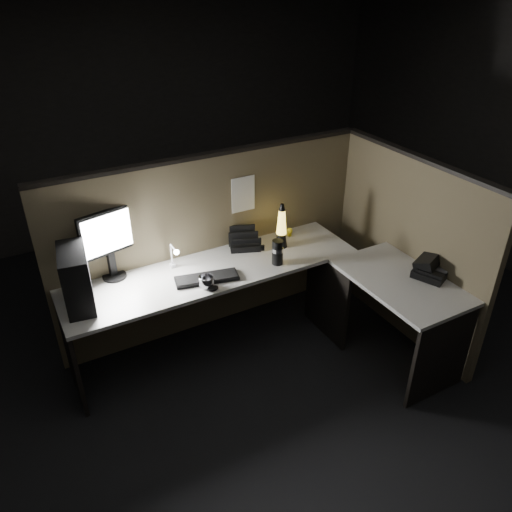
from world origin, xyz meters
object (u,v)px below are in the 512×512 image
pc_tower (76,279)px  keyboard (207,278)px  lava_lamp (281,229)px  monitor (108,238)px  desk_phone (430,267)px

pc_tower → keyboard: pc_tower is taller
keyboard → lava_lamp: 0.78m
lava_lamp → monitor: bearing=171.1°
keyboard → desk_phone: 1.67m
lava_lamp → desk_phone: 1.18m
pc_tower → monitor: (0.29, 0.25, 0.11)m
keyboard → lava_lamp: (0.74, 0.17, 0.15)m
monitor → keyboard: (0.59, -0.38, -0.31)m
pc_tower → desk_phone: bearing=-12.2°
monitor → pc_tower: bearing=-154.0°
lava_lamp → desk_phone: size_ratio=1.16×
keyboard → desk_phone: (1.49, -0.74, 0.05)m
desk_phone → monitor: bearing=128.5°
pc_tower → desk_phone: (2.37, -0.87, -0.15)m
monitor → desk_phone: monitor is taller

